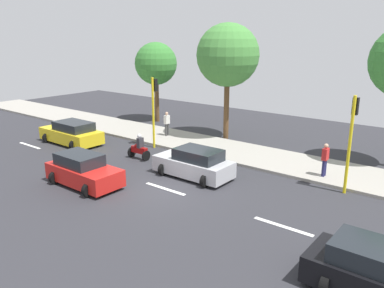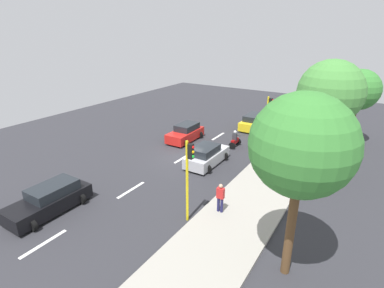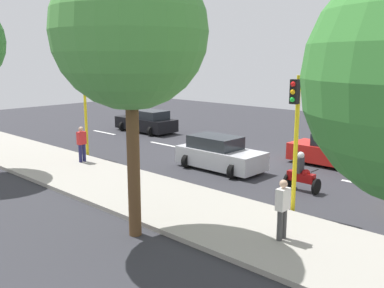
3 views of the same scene
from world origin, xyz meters
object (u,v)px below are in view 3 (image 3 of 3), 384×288
at_px(pedestrian_near_signal, 82,143).
at_px(street_tree_north, 130,32).
at_px(traffic_light_corner, 83,100).
at_px(traffic_light_midblock, 295,125).
at_px(car_silver, 219,154).
at_px(motorcycle, 301,175).
at_px(car_red, 334,151).
at_px(pedestrian_by_tree, 283,208).
at_px(car_black, 147,122).

xyz_separation_m(pedestrian_near_signal, street_tree_north, (3.55, 8.25, 4.64)).
height_order(traffic_light_corner, traffic_light_midblock, same).
height_order(car_silver, traffic_light_corner, traffic_light_corner).
xyz_separation_m(motorcycle, street_tree_north, (7.03, -1.39, 5.06)).
relative_size(pedestrian_near_signal, traffic_light_midblock, 0.38).
relative_size(pedestrian_near_signal, traffic_light_corner, 0.38).
height_order(motorcycle, pedestrian_near_signal, pedestrian_near_signal).
relative_size(car_red, street_tree_north, 0.50).
xyz_separation_m(car_red, car_silver, (4.17, -3.53, 0.00)).
distance_m(pedestrian_by_tree, traffic_light_midblock, 3.18).
bearing_deg(pedestrian_near_signal, pedestrian_by_tree, 84.01).
bearing_deg(car_red, traffic_light_midblock, 14.81).
height_order(car_red, pedestrian_near_signal, pedestrian_near_signal).
distance_m(traffic_light_corner, street_tree_north, 11.09).
xyz_separation_m(motorcycle, traffic_light_midblock, (2.36, 0.98, 2.29)).
relative_size(motorcycle, traffic_light_corner, 0.34).
xyz_separation_m(traffic_light_corner, traffic_light_midblock, (0.00, 12.04, 0.00)).
xyz_separation_m(car_silver, street_tree_north, (7.38, 2.98, 4.99)).
xyz_separation_m(traffic_light_midblock, street_tree_north, (4.67, -2.37, 2.77)).
xyz_separation_m(car_black, pedestrian_by_tree, (9.35, 16.42, 0.35)).
height_order(pedestrian_near_signal, traffic_light_corner, traffic_light_corner).
height_order(car_silver, traffic_light_midblock, traffic_light_midblock).
relative_size(car_red, car_black, 0.87).
distance_m(motorcycle, traffic_light_corner, 11.54).
bearing_deg(car_red, car_black, -90.54).
bearing_deg(car_silver, pedestrian_by_tree, 51.75).
distance_m(car_black, traffic_light_corner, 8.06).
bearing_deg(traffic_light_corner, traffic_light_midblock, 90.00).
height_order(traffic_light_corner, street_tree_north, street_tree_north).
distance_m(car_red, car_black, 13.53).
xyz_separation_m(car_red, traffic_light_corner, (6.88, -10.22, 2.22)).
bearing_deg(motorcycle, car_black, -107.90).
bearing_deg(pedestrian_near_signal, car_silver, 126.00).
distance_m(car_silver, pedestrian_by_tree, 8.17).
xyz_separation_m(pedestrian_near_signal, traffic_light_midblock, (-1.11, 10.61, 1.87)).
distance_m(pedestrian_near_signal, street_tree_north, 10.11).
bearing_deg(motorcycle, traffic_light_midblock, 22.43).
height_order(car_black, motorcycle, motorcycle).
bearing_deg(pedestrian_near_signal, car_black, -149.73).
distance_m(car_black, pedestrian_near_signal, 9.41).
relative_size(car_silver, pedestrian_near_signal, 2.40).
bearing_deg(traffic_light_midblock, car_black, -114.53).
distance_m(car_black, traffic_light_midblock, 17.02).
bearing_deg(car_red, pedestrian_near_signal, -47.73).
relative_size(motorcycle, pedestrian_near_signal, 0.91).
height_order(car_red, car_silver, same).
relative_size(traffic_light_corner, traffic_light_midblock, 1.00).
height_order(car_red, traffic_light_midblock, traffic_light_midblock).
distance_m(car_silver, traffic_light_corner, 7.55).
xyz_separation_m(car_silver, traffic_light_midblock, (2.71, 5.34, 2.22)).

